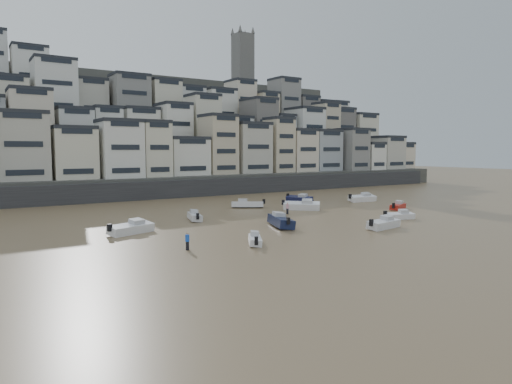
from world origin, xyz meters
TOP-DOWN VIEW (x-y plane):
  - ground at (0.00, 0.00)m, footprint 400.00×400.00m
  - harbor_wall at (10.00, 65.00)m, footprint 140.00×3.00m
  - hillside at (14.73, 104.84)m, footprint 141.04×66.00m
  - boat_a at (12.42, 17.44)m, footprint 5.81×2.72m
  - boat_b at (20.07, 21.38)m, footprint 4.78×2.98m
  - boat_c at (2.75, 25.39)m, footprint 4.23×6.90m
  - boat_d at (28.53, 28.65)m, footprint 4.98×3.25m
  - boat_e at (14.76, 36.22)m, footprint 6.00×5.68m
  - boat_f at (-4.04, 35.89)m, footprint 2.93×5.20m
  - boat_g at (31.60, 39.38)m, footprint 6.08×2.69m
  - boat_h at (9.09, 43.40)m, footprint 5.85×4.65m
  - boat_i at (21.43, 45.20)m, footprint 3.36×5.79m
  - boat_j at (-5.74, 18.20)m, footprint 3.15×4.21m
  - boat_k at (-14.49, 30.63)m, footprint 6.22×3.77m
  - person_blue at (-12.66, 19.37)m, footprint 0.44×0.44m
  - person_pink at (10.09, 33.77)m, footprint 0.44×0.44m

SIDE VIEW (x-z plane):
  - ground at x=0.00m, z-range 0.00..0.00m
  - boat_j at x=-5.74m, z-range 0.00..1.11m
  - boat_b at x=20.07m, z-range 0.00..1.24m
  - boat_d at x=28.53m, z-range 0.00..1.29m
  - boat_f at x=-4.04m, z-range 0.00..1.35m
  - boat_i at x=21.43m, z-range 0.00..1.50m
  - boat_a at x=12.42m, z-range 0.00..1.52m
  - boat_h at x=9.09m, z-range 0.00..1.56m
  - boat_g at x=31.60m, z-range 0.00..1.60m
  - boat_k at x=-14.49m, z-range 0.00..1.61m
  - boat_e at x=14.76m, z-range 0.00..1.70m
  - person_blue at x=-12.66m, z-range 0.00..1.74m
  - person_pink at x=10.09m, z-range 0.00..1.74m
  - boat_c at x=2.75m, z-range 0.00..1.79m
  - harbor_wall at x=10.00m, z-range 0.00..3.50m
  - hillside at x=14.73m, z-range -11.99..38.01m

